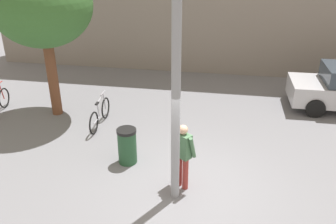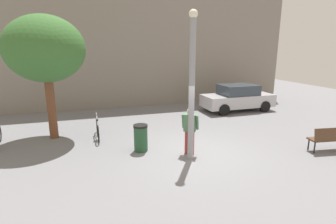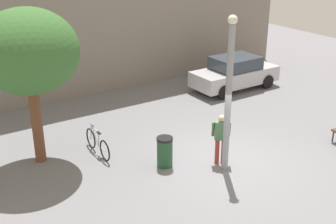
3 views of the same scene
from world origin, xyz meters
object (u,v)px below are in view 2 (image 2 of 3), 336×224
Objects in this scene: parked_car_silver at (238,98)px; plaza_tree at (45,50)px; trash_bin at (141,138)px; person_by_lamppost at (190,128)px; bicycle_silver at (98,129)px; lamppost at (192,84)px; park_bench at (332,137)px.

plaza_tree is at bearing -168.48° from parked_car_silver.
plaza_tree is 5.09m from trash_bin.
bicycle_silver is (-3.01, 2.72, -0.58)m from person_by_lamppost.
trash_bin is at bearing 140.70° from lamppost.
trash_bin is at bearing -53.15° from bicycle_silver.
plaza_tree is 4.99× the size of trash_bin.
lamppost is at bearing -132.96° from parked_car_silver.
person_by_lamppost is 1.01× the size of park_bench.
bicycle_silver is 2.39m from trash_bin.
park_bench is (5.01, -1.30, -0.42)m from person_by_lamppost.
bicycle_silver is 8.62m from parked_car_silver.
park_bench is 11.22m from plaza_tree.
parked_car_silver is (0.19, 6.62, 0.23)m from park_bench.
parked_car_silver is at bearing 33.69° from trash_bin.
park_bench is 6.92m from trash_bin.
bicycle_silver is 0.43× the size of parked_car_silver.
park_bench is at bearing -25.19° from plaza_tree.
lamppost reaches higher than bicycle_silver.
plaza_tree is 1.17× the size of parked_car_silver.
person_by_lamppost is 5.19m from park_bench.
parked_car_silver reaches higher than park_bench.
plaza_tree reaches higher than trash_bin.
person_by_lamppost is 7.45m from parked_car_silver.
lamppost is 0.98× the size of plaza_tree.
bicycle_silver is 1.84× the size of trash_bin.
parked_car_silver is at bearing 88.37° from park_bench.
person_by_lamppost is at bearing -34.74° from plaza_tree.
trash_bin is (-6.78, -4.52, -0.28)m from parked_car_silver.
trash_bin is at bearing 152.88° from person_by_lamppost.
bicycle_silver is (-2.89, 3.10, -2.16)m from lamppost.
parked_car_silver is (9.96, 2.03, -2.83)m from plaza_tree.
person_by_lamppost reaches higher than parked_car_silver.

